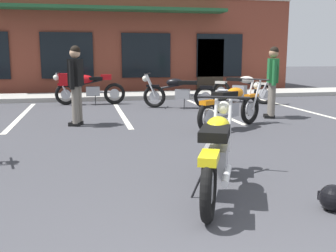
{
  "coord_description": "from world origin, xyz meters",
  "views": [
    {
      "loc": [
        -0.89,
        -1.5,
        1.49
      ],
      "look_at": [
        0.18,
        3.6,
        0.55
      ],
      "focal_mm": 42.4,
      "sensor_mm": 36.0,
      "label": 1
    }
  ],
  "objects_px": {
    "motorcycle_blue_standard": "(179,92)",
    "motorcycle_orange_scrambler": "(243,88)",
    "motorcycle_foreground_classic": "(217,152)",
    "person_in_shorts_foreground": "(273,78)",
    "helmet_on_pavement": "(333,198)",
    "motorcycle_green_cafe_racer": "(86,87)",
    "motorcycle_silver_naked": "(232,106)",
    "person_in_black_shirt": "(76,81)"
  },
  "relations": [
    {
      "from": "motorcycle_blue_standard",
      "to": "motorcycle_silver_naked",
      "type": "bearing_deg",
      "value": -84.19
    },
    {
      "from": "person_in_shorts_foreground",
      "to": "helmet_on_pavement",
      "type": "height_order",
      "value": "person_in_shorts_foreground"
    },
    {
      "from": "motorcycle_silver_naked",
      "to": "motorcycle_green_cafe_racer",
      "type": "height_order",
      "value": "same"
    },
    {
      "from": "motorcycle_blue_standard",
      "to": "motorcycle_orange_scrambler",
      "type": "xyz_separation_m",
      "value": [
        2.26,
        0.87,
        0.0
      ]
    },
    {
      "from": "motorcycle_foreground_classic",
      "to": "person_in_shorts_foreground",
      "type": "height_order",
      "value": "person_in_shorts_foreground"
    },
    {
      "from": "motorcycle_green_cafe_racer",
      "to": "motorcycle_blue_standard",
      "type": "bearing_deg",
      "value": -28.12
    },
    {
      "from": "motorcycle_orange_scrambler",
      "to": "motorcycle_foreground_classic",
      "type": "bearing_deg",
      "value": -114.22
    },
    {
      "from": "person_in_black_shirt",
      "to": "motorcycle_silver_naked",
      "type": "bearing_deg",
      "value": -17.85
    },
    {
      "from": "motorcycle_blue_standard",
      "to": "motorcycle_orange_scrambler",
      "type": "height_order",
      "value": "same"
    },
    {
      "from": "motorcycle_foreground_classic",
      "to": "motorcycle_orange_scrambler",
      "type": "xyz_separation_m",
      "value": [
        3.48,
        7.73,
        0.0
      ]
    },
    {
      "from": "motorcycle_silver_naked",
      "to": "person_in_shorts_foreground",
      "type": "height_order",
      "value": "person_in_shorts_foreground"
    },
    {
      "from": "motorcycle_blue_standard",
      "to": "helmet_on_pavement",
      "type": "xyz_separation_m",
      "value": [
        -0.27,
        -7.54,
        -0.33
      ]
    },
    {
      "from": "motorcycle_blue_standard",
      "to": "motorcycle_green_cafe_racer",
      "type": "distance_m",
      "value": 2.87
    },
    {
      "from": "motorcycle_silver_naked",
      "to": "helmet_on_pavement",
      "type": "bearing_deg",
      "value": -97.87
    },
    {
      "from": "person_in_shorts_foreground",
      "to": "helmet_on_pavement",
      "type": "distance_m",
      "value": 5.83
    },
    {
      "from": "person_in_black_shirt",
      "to": "motorcycle_green_cafe_racer",
      "type": "bearing_deg",
      "value": 86.54
    },
    {
      "from": "motorcycle_foreground_classic",
      "to": "person_in_shorts_foreground",
      "type": "bearing_deg",
      "value": 57.87
    },
    {
      "from": "motorcycle_blue_standard",
      "to": "person_in_black_shirt",
      "type": "xyz_separation_m",
      "value": [
        -2.75,
        -2.24,
        0.49
      ]
    },
    {
      "from": "motorcycle_orange_scrambler",
      "to": "person_in_shorts_foreground",
      "type": "distance_m",
      "value": 3.09
    },
    {
      "from": "person_in_black_shirt",
      "to": "person_in_shorts_foreground",
      "type": "distance_m",
      "value": 4.5
    },
    {
      "from": "motorcycle_blue_standard",
      "to": "helmet_on_pavement",
      "type": "relative_size",
      "value": 7.78
    },
    {
      "from": "motorcycle_foreground_classic",
      "to": "motorcycle_green_cafe_racer",
      "type": "xyz_separation_m",
      "value": [
        -1.31,
        8.21,
        0.07
      ]
    },
    {
      "from": "motorcycle_blue_standard",
      "to": "person_in_shorts_foreground",
      "type": "distance_m",
      "value": 2.8
    },
    {
      "from": "motorcycle_foreground_classic",
      "to": "motorcycle_green_cafe_racer",
      "type": "distance_m",
      "value": 8.32
    },
    {
      "from": "person_in_black_shirt",
      "to": "person_in_shorts_foreground",
      "type": "xyz_separation_m",
      "value": [
        4.5,
        0.11,
        0.0
      ]
    },
    {
      "from": "motorcycle_green_cafe_racer",
      "to": "motorcycle_orange_scrambler",
      "type": "bearing_deg",
      "value": -5.77
    },
    {
      "from": "motorcycle_foreground_classic",
      "to": "person_in_black_shirt",
      "type": "bearing_deg",
      "value": 108.35
    },
    {
      "from": "motorcycle_foreground_classic",
      "to": "motorcycle_blue_standard",
      "type": "relative_size",
      "value": 0.98
    },
    {
      "from": "motorcycle_silver_naked",
      "to": "motorcycle_blue_standard",
      "type": "xyz_separation_m",
      "value": [
        -0.33,
        3.23,
        0.0
      ]
    },
    {
      "from": "motorcycle_foreground_classic",
      "to": "helmet_on_pavement",
      "type": "height_order",
      "value": "motorcycle_foreground_classic"
    },
    {
      "from": "person_in_black_shirt",
      "to": "motorcycle_orange_scrambler",
      "type": "bearing_deg",
      "value": 31.86
    },
    {
      "from": "person_in_shorts_foreground",
      "to": "helmet_on_pavement",
      "type": "bearing_deg",
      "value": -110.44
    },
    {
      "from": "person_in_black_shirt",
      "to": "person_in_shorts_foreground",
      "type": "bearing_deg",
      "value": 1.38
    },
    {
      "from": "motorcycle_silver_naked",
      "to": "person_in_black_shirt",
      "type": "distance_m",
      "value": 3.27
    },
    {
      "from": "motorcycle_blue_standard",
      "to": "motorcycle_orange_scrambler",
      "type": "distance_m",
      "value": 2.42
    },
    {
      "from": "motorcycle_blue_standard",
      "to": "motorcycle_green_cafe_racer",
      "type": "relative_size",
      "value": 0.96
    },
    {
      "from": "motorcycle_green_cafe_racer",
      "to": "helmet_on_pavement",
      "type": "relative_size",
      "value": 8.11
    },
    {
      "from": "motorcycle_foreground_classic",
      "to": "helmet_on_pavement",
      "type": "bearing_deg",
      "value": -35.67
    },
    {
      "from": "motorcycle_orange_scrambler",
      "to": "person_in_black_shirt",
      "type": "relative_size",
      "value": 1.0
    },
    {
      "from": "motorcycle_silver_naked",
      "to": "motorcycle_orange_scrambler",
      "type": "relative_size",
      "value": 1.09
    },
    {
      "from": "motorcycle_green_cafe_racer",
      "to": "person_in_black_shirt",
      "type": "xyz_separation_m",
      "value": [
        -0.22,
        -3.6,
        0.42
      ]
    },
    {
      "from": "motorcycle_silver_naked",
      "to": "helmet_on_pavement",
      "type": "height_order",
      "value": "motorcycle_silver_naked"
    }
  ]
}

